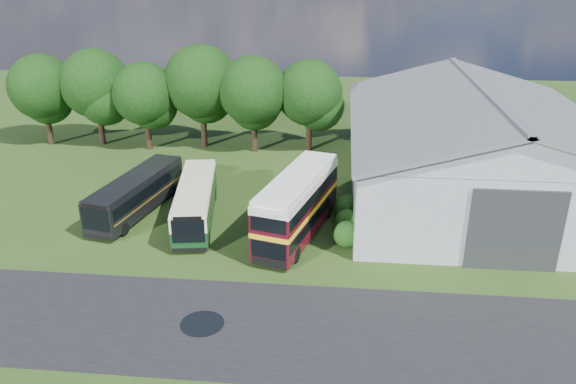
# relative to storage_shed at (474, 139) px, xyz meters

# --- Properties ---
(ground) EXTENTS (120.00, 120.00, 0.00)m
(ground) POSITION_rel_storage_shed_xyz_m (-15.00, -15.98, -4.17)
(ground) COLOR #233E13
(ground) RESTS_ON ground
(asphalt_road) EXTENTS (60.00, 8.00, 0.02)m
(asphalt_road) POSITION_rel_storage_shed_xyz_m (-12.00, -18.98, -4.17)
(asphalt_road) COLOR black
(asphalt_road) RESTS_ON ground
(puddle) EXTENTS (2.20, 2.20, 0.01)m
(puddle) POSITION_rel_storage_shed_xyz_m (-16.50, -18.98, -4.17)
(puddle) COLOR black
(puddle) RESTS_ON ground
(storage_shed) EXTENTS (18.80, 24.80, 8.15)m
(storage_shed) POSITION_rel_storage_shed_xyz_m (0.00, 0.00, 0.00)
(storage_shed) COLOR gray
(storage_shed) RESTS_ON ground
(tree_far_left) EXTENTS (6.12, 6.12, 8.64)m
(tree_far_left) POSITION_rel_storage_shed_xyz_m (-38.00, 8.02, 1.40)
(tree_far_left) COLOR black
(tree_far_left) RESTS_ON ground
(tree_left_a) EXTENTS (6.46, 6.46, 9.12)m
(tree_left_a) POSITION_rel_storage_shed_xyz_m (-33.00, 8.52, 1.71)
(tree_left_a) COLOR black
(tree_left_a) RESTS_ON ground
(tree_left_b) EXTENTS (5.78, 5.78, 8.16)m
(tree_left_b) POSITION_rel_storage_shed_xyz_m (-28.00, 7.52, 1.09)
(tree_left_b) COLOR black
(tree_left_b) RESTS_ON ground
(tree_mid) EXTENTS (6.80, 6.80, 9.60)m
(tree_mid) POSITION_rel_storage_shed_xyz_m (-23.00, 8.82, 2.02)
(tree_mid) COLOR black
(tree_mid) RESTS_ON ground
(tree_right_a) EXTENTS (6.26, 6.26, 8.83)m
(tree_right_a) POSITION_rel_storage_shed_xyz_m (-18.00, 7.82, 1.52)
(tree_right_a) COLOR black
(tree_right_a) RESTS_ON ground
(tree_right_b) EXTENTS (5.98, 5.98, 8.45)m
(tree_right_b) POSITION_rel_storage_shed_xyz_m (-13.00, 8.62, 1.27)
(tree_right_b) COLOR black
(tree_right_b) RESTS_ON ground
(shrub_front) EXTENTS (1.70, 1.70, 1.70)m
(shrub_front) POSITION_rel_storage_shed_xyz_m (-9.40, -9.98, -4.17)
(shrub_front) COLOR #194714
(shrub_front) RESTS_ON ground
(shrub_mid) EXTENTS (1.60, 1.60, 1.60)m
(shrub_mid) POSITION_rel_storage_shed_xyz_m (-9.40, -7.98, -4.17)
(shrub_mid) COLOR #194714
(shrub_mid) RESTS_ON ground
(shrub_back) EXTENTS (1.80, 1.80, 1.80)m
(shrub_back) POSITION_rel_storage_shed_xyz_m (-9.40, -5.98, -4.17)
(shrub_back) COLOR #194714
(shrub_back) RESTS_ON ground
(bus_green_single) EXTENTS (3.85, 10.15, 2.73)m
(bus_green_single) POSITION_rel_storage_shed_xyz_m (-19.68, -7.42, -2.71)
(bus_green_single) COLOR black
(bus_green_single) RESTS_ON ground
(bus_maroon_double) EXTENTS (4.93, 10.07, 4.20)m
(bus_maroon_double) POSITION_rel_storage_shed_xyz_m (-12.60, -8.93, -2.07)
(bus_maroon_double) COLOR black
(bus_maroon_double) RESTS_ON ground
(bus_dark_single) EXTENTS (4.12, 10.06, 2.71)m
(bus_dark_single) POSITION_rel_storage_shed_xyz_m (-24.15, -6.47, -2.73)
(bus_dark_single) COLOR black
(bus_dark_single) RESTS_ON ground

